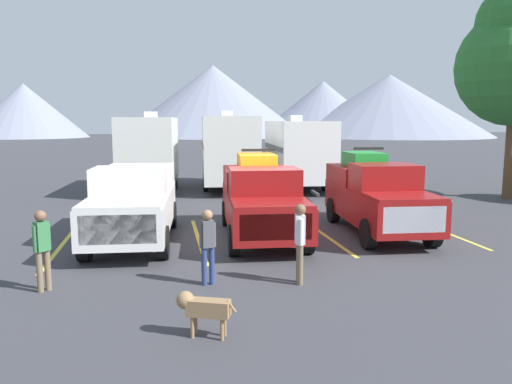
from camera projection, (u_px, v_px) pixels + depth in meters
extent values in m
plane|color=#38383D|center=(262.00, 237.00, 14.81)|extent=(240.00, 240.00, 0.00)
cube|color=white|center=(134.00, 211.00, 14.06)|extent=(2.48, 5.63, 0.98)
cube|color=white|center=(122.00, 203.00, 12.04)|extent=(2.09, 1.69, 0.08)
cube|color=white|center=(130.00, 182.00, 13.45)|extent=(2.04, 1.57, 0.78)
cube|color=slate|center=(127.00, 183.00, 12.88)|extent=(1.82, 0.36, 0.58)
cube|color=white|center=(139.00, 176.00, 15.41)|extent=(2.20, 2.67, 0.62)
cube|color=silver|center=(118.00, 229.00, 11.38)|extent=(1.75, 0.20, 0.68)
cylinder|color=black|center=(163.00, 242.00, 12.40)|extent=(0.34, 0.86, 0.84)
cylinder|color=black|center=(85.00, 244.00, 12.19)|extent=(0.34, 0.86, 0.84)
cylinder|color=black|center=(172.00, 215.00, 16.07)|extent=(0.34, 0.86, 0.84)
cylinder|color=black|center=(112.00, 216.00, 15.86)|extent=(0.34, 0.86, 0.84)
cube|color=maroon|center=(262.00, 209.00, 14.58)|extent=(2.48, 5.66, 0.91)
cube|color=maroon|center=(272.00, 203.00, 12.55)|extent=(2.09, 1.69, 0.08)
cube|color=maroon|center=(264.00, 182.00, 13.97)|extent=(2.04, 1.58, 0.79)
cube|color=slate|center=(267.00, 183.00, 13.40)|extent=(1.82, 0.36, 0.58)
cube|color=maroon|center=(257.00, 178.00, 15.93)|extent=(2.21, 2.69, 0.60)
cube|color=silver|center=(276.00, 227.00, 11.89)|extent=(1.75, 0.20, 0.64)
cylinder|color=black|center=(307.00, 238.00, 12.90)|extent=(0.34, 0.83, 0.81)
cylinder|color=black|center=(234.00, 240.00, 12.70)|extent=(0.34, 0.83, 0.81)
cylinder|color=black|center=(284.00, 212.00, 16.59)|extent=(0.34, 0.83, 0.81)
cylinder|color=black|center=(227.00, 213.00, 16.38)|extent=(0.34, 0.83, 0.81)
cube|color=orange|center=(257.00, 161.00, 15.86)|extent=(1.25, 1.71, 0.45)
cylinder|color=black|center=(273.00, 163.00, 15.36)|extent=(0.21, 0.45, 0.44)
cylinder|color=black|center=(244.00, 163.00, 15.26)|extent=(0.21, 0.45, 0.44)
cylinder|color=black|center=(269.00, 160.00, 16.46)|extent=(0.21, 0.45, 0.44)
cylinder|color=black|center=(241.00, 160.00, 16.36)|extent=(0.21, 0.45, 0.44)
cube|color=black|center=(258.00, 150.00, 15.36)|extent=(1.03, 0.16, 0.08)
cube|color=maroon|center=(378.00, 204.00, 15.18)|extent=(2.35, 5.47, 0.97)
cube|color=maroon|center=(404.00, 197.00, 13.22)|extent=(1.97, 1.63, 0.08)
cube|color=maroon|center=(385.00, 178.00, 14.58)|extent=(1.93, 1.52, 0.78)
cube|color=slate|center=(392.00, 178.00, 14.03)|extent=(1.72, 0.35, 0.58)
cube|color=maroon|center=(363.00, 174.00, 16.49)|extent=(2.09, 2.59, 0.56)
cube|color=silver|center=(414.00, 220.00, 12.58)|extent=(1.65, 0.19, 0.68)
cylinder|color=black|center=(432.00, 232.00, 13.56)|extent=(0.34, 0.85, 0.83)
cylinder|color=black|center=(369.00, 234.00, 13.37)|extent=(0.34, 0.85, 0.83)
cylinder|color=black|center=(384.00, 209.00, 17.13)|extent=(0.34, 0.85, 0.83)
cylinder|color=black|center=(333.00, 210.00, 16.93)|extent=(0.34, 0.85, 0.83)
cube|color=green|center=(364.00, 159.00, 16.42)|extent=(1.19, 1.65, 0.45)
cylinder|color=black|center=(383.00, 161.00, 15.93)|extent=(0.21, 0.45, 0.44)
cylinder|color=black|center=(356.00, 161.00, 15.84)|extent=(0.21, 0.45, 0.44)
cylinder|color=black|center=(371.00, 158.00, 16.99)|extent=(0.21, 0.45, 0.44)
cylinder|color=black|center=(346.00, 158.00, 16.90)|extent=(0.21, 0.45, 0.44)
cube|color=black|center=(369.00, 149.00, 15.93)|extent=(0.97, 0.16, 0.08)
cube|color=gold|center=(62.00, 245.00, 13.80)|extent=(0.12, 5.50, 0.01)
cube|color=gold|center=(199.00, 239.00, 14.50)|extent=(0.12, 5.50, 0.01)
cube|color=gold|center=(323.00, 234.00, 15.19)|extent=(0.12, 5.50, 0.01)
cube|color=gold|center=(436.00, 229.00, 15.89)|extent=(0.12, 5.50, 0.01)
cube|color=silver|center=(150.00, 149.00, 23.99)|extent=(2.89, 6.61, 3.03)
cube|color=#595960|center=(124.00, 146.00, 23.83)|extent=(0.46, 6.18, 0.24)
cube|color=silver|center=(151.00, 115.00, 24.71)|extent=(0.65, 0.74, 0.30)
cube|color=#333333|center=(143.00, 197.00, 20.48)|extent=(0.20, 1.21, 0.12)
cylinder|color=black|center=(174.00, 185.00, 23.60)|extent=(0.27, 0.77, 0.76)
cylinder|color=black|center=(125.00, 186.00, 23.34)|extent=(0.27, 0.77, 0.76)
cylinder|color=black|center=(175.00, 182.00, 25.12)|extent=(0.27, 0.77, 0.76)
cylinder|color=black|center=(130.00, 182.00, 24.86)|extent=(0.27, 0.77, 0.76)
cube|color=silver|center=(228.00, 148.00, 24.90)|extent=(2.99, 6.77, 3.09)
cube|color=brown|center=(203.00, 145.00, 24.74)|extent=(0.47, 6.33, 0.24)
cube|color=silver|center=(227.00, 114.00, 25.64)|extent=(0.65, 0.74, 0.30)
cube|color=#333333|center=(234.00, 194.00, 21.32)|extent=(0.20, 1.21, 0.12)
cylinder|color=black|center=(253.00, 183.00, 24.50)|extent=(0.27, 0.77, 0.76)
cylinder|color=black|center=(206.00, 184.00, 24.23)|extent=(0.27, 0.77, 0.76)
cylinder|color=black|center=(250.00, 179.00, 26.06)|extent=(0.27, 0.77, 0.76)
cylinder|color=black|center=(205.00, 180.00, 25.79)|extent=(0.27, 0.77, 0.76)
cube|color=white|center=(299.00, 150.00, 24.93)|extent=(2.99, 6.30, 2.86)
cube|color=#595960|center=(273.00, 147.00, 24.76)|extent=(0.44, 5.87, 0.24)
cube|color=silver|center=(295.00, 118.00, 25.61)|extent=(0.65, 0.74, 0.30)
cube|color=#333333|center=(315.00, 193.00, 21.56)|extent=(0.20, 1.21, 0.12)
cylinder|color=black|center=(325.00, 183.00, 24.56)|extent=(0.27, 0.77, 0.76)
cylinder|color=black|center=(277.00, 184.00, 24.29)|extent=(0.27, 0.77, 0.76)
cylinder|color=black|center=(318.00, 179.00, 26.01)|extent=(0.27, 0.77, 0.76)
cylinder|color=black|center=(273.00, 180.00, 25.74)|extent=(0.27, 0.77, 0.76)
cylinder|color=#726047|center=(299.00, 262.00, 10.60)|extent=(0.13, 0.13, 0.86)
cylinder|color=#726047|center=(300.00, 265.00, 10.43)|extent=(0.13, 0.13, 0.86)
cube|color=silver|center=(300.00, 229.00, 10.41)|extent=(0.23, 0.28, 0.61)
sphere|color=brown|center=(300.00, 210.00, 10.35)|extent=(0.23, 0.23, 0.23)
cylinder|color=silver|center=(299.00, 229.00, 10.55)|extent=(0.10, 0.10, 0.55)
cylinder|color=silver|center=(301.00, 232.00, 10.28)|extent=(0.10, 0.10, 0.55)
cylinder|color=navy|center=(212.00, 266.00, 10.47)|extent=(0.12, 0.12, 0.81)
cylinder|color=navy|center=(204.00, 266.00, 10.41)|extent=(0.12, 0.12, 0.81)
cube|color=#4C4C51|center=(208.00, 234.00, 10.35)|extent=(0.27, 0.23, 0.57)
sphere|color=#9E704C|center=(207.00, 215.00, 10.29)|extent=(0.22, 0.22, 0.22)
cylinder|color=#4C4C51|center=(214.00, 235.00, 10.40)|extent=(0.09, 0.09, 0.52)
cylinder|color=#4C4C51|center=(202.00, 236.00, 10.30)|extent=(0.09, 0.09, 0.52)
cylinder|color=#726047|center=(40.00, 272.00, 9.98)|extent=(0.12, 0.12, 0.84)
cylinder|color=#726047|center=(48.00, 270.00, 10.11)|extent=(0.12, 0.12, 0.84)
cube|color=#33723F|center=(42.00, 236.00, 9.94)|extent=(0.31, 0.30, 0.59)
sphere|color=brown|center=(40.00, 216.00, 9.88)|extent=(0.23, 0.23, 0.23)
cylinder|color=#33723F|center=(35.00, 239.00, 9.84)|extent=(0.10, 0.10, 0.53)
cylinder|color=#33723F|center=(48.00, 237.00, 10.05)|extent=(0.10, 0.10, 0.53)
cube|color=olive|center=(208.00, 308.00, 7.89)|extent=(0.74, 0.49, 0.26)
sphere|color=olive|center=(185.00, 300.00, 7.95)|extent=(0.29, 0.29, 0.29)
cylinder|color=olive|center=(232.00, 306.00, 7.81)|extent=(0.16, 0.10, 0.20)
cylinder|color=olive|center=(192.00, 327.00, 7.90)|extent=(0.06, 0.06, 0.35)
cylinder|color=olive|center=(196.00, 323.00, 8.06)|extent=(0.06, 0.06, 0.35)
cylinder|color=olive|center=(222.00, 330.00, 7.81)|extent=(0.06, 0.06, 0.35)
cylinder|color=olive|center=(225.00, 325.00, 7.97)|extent=(0.06, 0.06, 0.35)
cylinder|color=brown|center=(510.00, 148.00, 21.83)|extent=(0.43, 0.43, 4.42)
cone|color=gray|center=(25.00, 111.00, 101.52)|extent=(24.98, 24.98, 10.88)
cone|color=gray|center=(213.00, 101.00, 109.13)|extent=(41.06, 41.06, 15.36)
cone|color=gray|center=(323.00, 108.00, 113.70)|extent=(30.81, 30.81, 12.33)
cone|color=gray|center=(389.00, 106.00, 107.82)|extent=(43.51, 43.51, 13.25)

